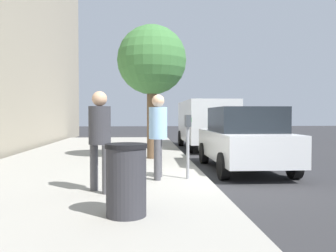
# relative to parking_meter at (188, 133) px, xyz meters

# --- Properties ---
(ground_plane) EXTENTS (80.00, 80.00, 0.00)m
(ground_plane) POSITION_rel_parking_meter_xyz_m (0.43, -0.47, -1.17)
(ground_plane) COLOR #2B2B2D
(ground_plane) RESTS_ON ground
(sidewalk_slab) EXTENTS (28.00, 6.00, 0.15)m
(sidewalk_slab) POSITION_rel_parking_meter_xyz_m (0.43, 2.53, -1.09)
(sidewalk_slab) COLOR gray
(sidewalk_slab) RESTS_ON ground_plane
(parking_meter) EXTENTS (0.36, 0.12, 1.41)m
(parking_meter) POSITION_rel_parking_meter_xyz_m (0.00, 0.00, 0.00)
(parking_meter) COLOR gray
(parking_meter) RESTS_ON sidewalk_slab
(pedestrian_at_meter) EXTENTS (0.55, 0.40, 1.85)m
(pedestrian_at_meter) POSITION_rel_parking_meter_xyz_m (0.06, 0.65, 0.09)
(pedestrian_at_meter) COLOR #47474C
(pedestrian_at_meter) RESTS_ON sidewalk_slab
(pedestrian_bystander) EXTENTS (0.46, 0.41, 1.84)m
(pedestrian_bystander) POSITION_rel_parking_meter_xyz_m (-1.23, 1.76, 0.08)
(pedestrian_bystander) COLOR #47474C
(pedestrian_bystander) RESTS_ON sidewalk_slab
(parked_sedan_near) EXTENTS (4.40, 1.98, 1.77)m
(parked_sedan_near) POSITION_rel_parking_meter_xyz_m (2.00, -1.82, -0.27)
(parked_sedan_near) COLOR silver
(parked_sedan_near) RESTS_ON ground_plane
(parked_van_far) EXTENTS (5.21, 2.14, 2.18)m
(parked_van_far) POSITION_rel_parking_meter_xyz_m (8.21, -1.82, 0.09)
(parked_van_far) COLOR silver
(parked_van_far) RESTS_ON ground_plane
(street_tree) EXTENTS (2.23, 2.23, 4.29)m
(street_tree) POSITION_rel_parking_meter_xyz_m (3.71, 0.71, 2.12)
(street_tree) COLOR brown
(street_tree) RESTS_ON sidewalk_slab
(traffic_signal) EXTENTS (0.24, 0.44, 3.60)m
(traffic_signal) POSITION_rel_parking_meter_xyz_m (8.31, 0.40, 1.41)
(traffic_signal) COLOR black
(traffic_signal) RESTS_ON sidewalk_slab
(trash_bin) EXTENTS (0.59, 0.59, 1.01)m
(trash_bin) POSITION_rel_parking_meter_xyz_m (-2.79, 1.21, -0.51)
(trash_bin) COLOR #2D2D33
(trash_bin) RESTS_ON sidewalk_slab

